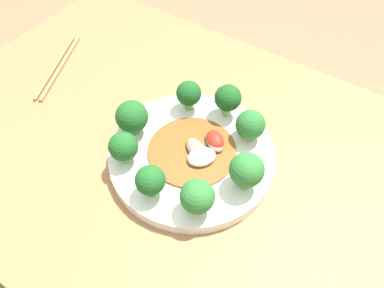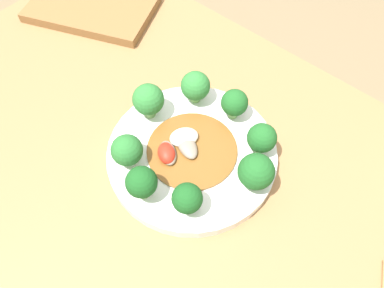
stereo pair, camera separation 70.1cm
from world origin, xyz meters
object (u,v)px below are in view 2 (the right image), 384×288
at_px(broccoli_north, 142,183).
at_px(broccoli_south, 234,103).
at_px(stirfry_center, 185,148).
at_px(plate, 192,154).
at_px(broccoli_southwest, 262,138).
at_px(broccoli_southeast, 195,86).
at_px(broccoli_northwest, 187,199).
at_px(broccoli_east, 148,100).
at_px(broccoli_northeast, 127,150).
at_px(cutting_board, 92,8).
at_px(broccoli_west, 256,172).

bearing_deg(broccoli_north, broccoli_south, -92.91).
bearing_deg(stirfry_center, plate, -144.02).
bearing_deg(broccoli_north, plate, -92.17).
distance_m(plate, broccoli_southwest, 0.12).
distance_m(broccoli_southeast, broccoli_north, 0.20).
bearing_deg(broccoli_northwest, stirfry_center, -46.64).
xyz_separation_m(broccoli_southwest, broccoli_north, (0.09, 0.18, 0.01)).
bearing_deg(broccoli_northwest, broccoli_east, -28.81).
bearing_deg(broccoli_northeast, cutting_board, -32.24).
height_order(plate, broccoli_northwest, broccoli_northwest).
bearing_deg(broccoli_east, plate, 174.83).
bearing_deg(broccoli_northeast, broccoli_east, -65.61).
bearing_deg(broccoli_south, broccoli_southeast, 11.62).
relative_size(broccoli_west, broccoli_northeast, 1.11).
xyz_separation_m(broccoli_west, broccoli_northwest, (0.05, 0.10, 0.00)).
distance_m(broccoli_southeast, stirfry_center, 0.11).
height_order(broccoli_east, broccoli_southwest, broccoli_east).
height_order(plate, broccoli_north, broccoli_north).
relative_size(plate, broccoli_west, 4.39).
relative_size(broccoli_south, broccoli_northeast, 1.01).
height_order(broccoli_south, broccoli_west, broccoli_west).
bearing_deg(broccoli_southwest, broccoli_west, 116.87).
bearing_deg(broccoli_northwest, broccoli_north, 21.06).
distance_m(plate, stirfry_center, 0.02).
height_order(broccoli_south, broccoli_northeast, same).
relative_size(broccoli_west, broccoli_northwest, 1.08).
bearing_deg(broccoli_south, stirfry_center, 81.66).
bearing_deg(broccoli_southeast, stirfry_center, 121.60).
distance_m(plate, broccoli_south, 0.11).
bearing_deg(broccoli_west, broccoli_northeast, 29.41).
xyz_separation_m(broccoli_south, stirfry_center, (0.02, 0.11, -0.03)).
bearing_deg(cutting_board, broccoli_north, 148.86).
bearing_deg(broccoli_east, broccoli_southwest, -160.87).
distance_m(broccoli_south, broccoli_northwest, 0.19).
height_order(broccoli_west, broccoli_southwest, broccoli_west).
height_order(broccoli_southeast, cutting_board, broccoli_southeast).
bearing_deg(plate, broccoli_southeast, -52.34).
bearing_deg(broccoli_northwest, cutting_board, -25.11).
xyz_separation_m(broccoli_southeast, broccoli_north, (-0.06, 0.19, 0.00)).
xyz_separation_m(broccoli_southeast, broccoli_southwest, (-0.15, 0.01, -0.00)).
bearing_deg(broccoli_west, broccoli_east, 2.18).
xyz_separation_m(broccoli_north, cutting_board, (0.41, -0.25, -0.05)).
xyz_separation_m(plate, broccoli_southwest, (-0.08, -0.07, 0.04)).
xyz_separation_m(broccoli_southwest, cutting_board, (0.49, -0.07, -0.04)).
xyz_separation_m(plate, broccoli_northeast, (0.06, 0.08, 0.04)).
bearing_deg(broccoli_northwest, broccoli_southeast, -52.69).
height_order(broccoli_southwest, broccoli_northwest, broccoli_northwest).
bearing_deg(broccoli_southeast, broccoli_north, 107.93).
relative_size(plate, stirfry_center, 1.88).
relative_size(plate, cutting_board, 0.91).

